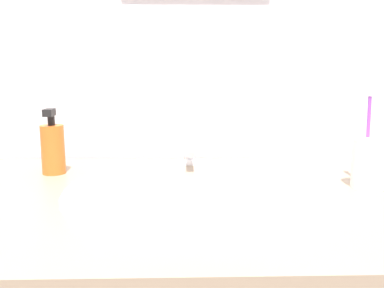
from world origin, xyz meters
name	(u,v)px	position (x,y,z in m)	size (l,w,h in m)	color
tiled_wall_back	(196,24)	(0.00, 0.37, 1.20)	(2.48, 0.04, 2.40)	silver
sink_basin	(192,209)	(-0.02, 0.01, 0.81)	(0.50, 0.50, 0.10)	white
faucet	(190,141)	(-0.02, 0.25, 0.91)	(0.02, 0.16, 0.12)	silver
toothbrush_cup	(369,163)	(0.34, 0.04, 0.90)	(0.07, 0.07, 0.10)	white
toothbrush_purple	(368,128)	(0.34, 0.06, 0.97)	(0.02, 0.04, 0.20)	purple
soap_dispenser	(53,148)	(-0.33, 0.17, 0.91)	(0.05, 0.06, 0.15)	orange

